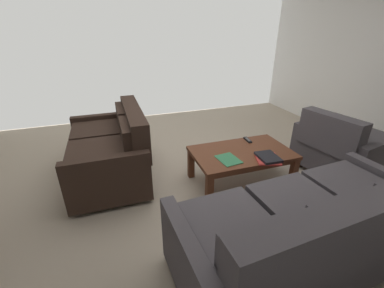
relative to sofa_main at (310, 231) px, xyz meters
The scene contains 8 objects.
ground_plane 1.49m from the sofa_main, 75.15° to the right, with size 5.84×5.34×0.01m, color tan.
sofa_main is the anchor object (origin of this frame).
loveseat_near 2.26m from the sofa_main, 55.14° to the right, with size 0.86×1.43×0.85m.
coffee_table 1.22m from the sofa_main, 95.78° to the right, with size 1.13×0.68×0.41m.
armchair_side 1.77m from the sofa_main, 143.93° to the right, with size 1.03×1.06×0.81m.
book_stack 1.00m from the sofa_main, 106.61° to the right, with size 0.32×0.34×0.05m.
tv_remote 1.49m from the sofa_main, 102.92° to the right, with size 0.06×0.16×0.02m.
loose_magazine 1.10m from the sofa_main, 84.00° to the right, with size 0.21×0.27×0.01m, color #337F51.
Camera 1 is at (0.88, 2.42, 1.70)m, focal length 23.48 mm.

